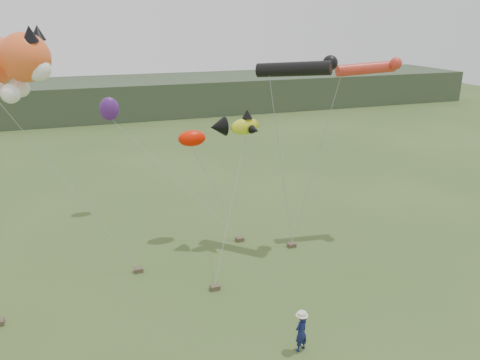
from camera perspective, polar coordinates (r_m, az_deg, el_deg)
The scene contains 7 objects.
ground at distance 18.10m, azimuth 3.04°, elevation -18.20°, with size 120.00×120.00×0.00m, color #385123.
headland at distance 58.75m, azimuth -16.53°, elevation 9.46°, with size 90.00×13.00×4.00m.
festival_attendant at distance 17.07m, azimuth 7.46°, elevation -17.94°, with size 0.53×0.35×1.45m, color #131947.
sandbag_anchors at distance 21.91m, azimuth -6.52°, elevation -10.76°, with size 13.59×4.34×0.20m.
fish_kite at distance 22.43m, azimuth -0.61°, elevation 6.62°, with size 2.46×1.64×1.26m.
tube_kites at distance 23.12m, azimuth 10.62°, elevation 13.29°, with size 7.00×2.89×1.10m.
misc_kites at distance 25.60m, azimuth -11.50°, elevation 6.98°, with size 4.81×5.74×1.88m.
Camera 1 is at (-5.52, -13.31, 10.96)m, focal length 35.00 mm.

